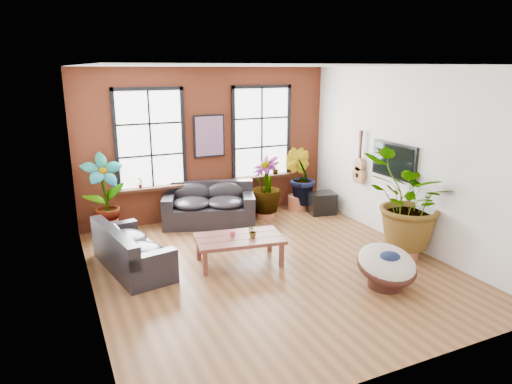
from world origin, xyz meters
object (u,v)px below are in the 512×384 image
coffee_table (239,240)px  papasan_chair (387,266)px  sofa_back (209,206)px  sofa_left (130,250)px

coffee_table → papasan_chair: 2.61m
sofa_back → sofa_left: bearing=-120.1°
sofa_back → papasan_chair: 4.50m
sofa_back → coffee_table: (-0.23, -2.33, 0.02)m
coffee_table → papasan_chair: size_ratio=1.54×
sofa_back → papasan_chair: bearing=-49.8°
sofa_left → coffee_table: sofa_left is taller
sofa_back → sofa_left: sofa_back is taller
sofa_back → sofa_left: 2.74m
sofa_back → coffee_table: sofa_back is taller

